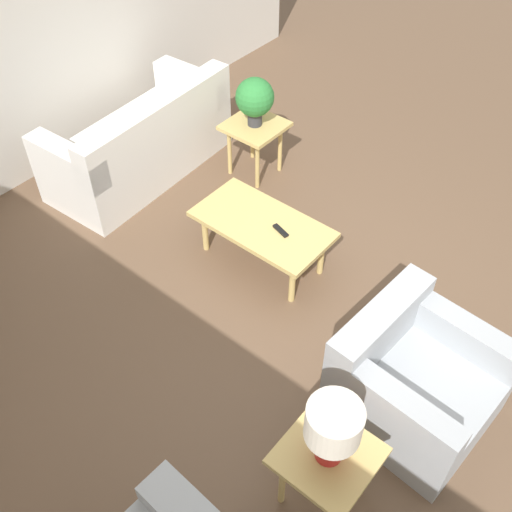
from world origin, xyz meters
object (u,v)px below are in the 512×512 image
Objects in this scene: coffee_table at (262,227)px; side_table_lamp at (327,462)px; table_lamp at (333,428)px; sofa at (142,144)px; side_table_plant at (255,132)px; potted_plant at (255,98)px; armchair at (412,381)px.

coffee_table is 2.04m from side_table_lamp.
coffee_table is 2.09m from table_lamp.
sofa is 3.45× the size of side_table_lamp.
side_table_plant is 0.36m from potted_plant.
coffee_table is (1.63, -0.47, 0.07)m from armchair.
potted_plant is at bearing -47.76° from coffee_table.
coffee_table is at bearing 132.24° from potted_plant.
armchair reaches higher than coffee_table.
side_table_plant is (-0.83, -0.68, 0.12)m from sofa.
armchair is at bearing 150.71° from side_table_plant.
sofa is 3.59m from table_lamp.
armchair is 2.14× the size of table_lamp.
table_lamp is at bearing 139.16° from coffee_table.
side_table_lamp is 1.18× the size of potted_plant.
table_lamp is (-3.19, 1.56, 0.50)m from sofa.
potted_plant is at bearing 64.67° from armchair.
potted_plant reaches higher than side_table_lamp.
table_lamp is at bearing 178.27° from armchair.
armchair is at bearing -95.69° from table_lamp.
potted_plant reaches higher than sofa.
table_lamp reaches higher than side_table_plant.
armchair is at bearing -95.69° from side_table_lamp.
table_lamp is at bearing 90.00° from side_table_lamp.
sofa reaches higher than coffee_table.
side_table_lamp is (-1.54, 1.33, 0.07)m from coffee_table.
sofa is at bearing 39.63° from side_table_plant.
sofa is 1.67m from coffee_table.
side_table_lamp reaches higher than coffee_table.
coffee_table is 2.43× the size of potted_plant.
coffee_table is 2.05× the size of side_table_lamp.
coffee_table is 1.30m from potted_plant.
coffee_table is (-1.65, 0.22, 0.05)m from sofa.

